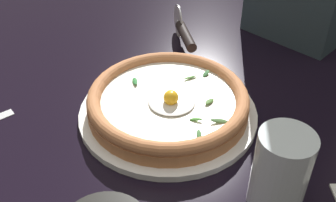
% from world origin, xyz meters
% --- Properties ---
extents(ground_plane, '(2.40, 2.40, 0.03)m').
position_xyz_m(ground_plane, '(0.00, 0.00, -0.01)').
color(ground_plane, black).
rests_on(ground_plane, ground).
extents(pizza_plate, '(0.32, 0.32, 0.01)m').
position_xyz_m(pizza_plate, '(-0.03, 0.02, 0.01)').
color(pizza_plate, white).
rests_on(pizza_plate, ground).
extents(pizza, '(0.28, 0.28, 0.05)m').
position_xyz_m(pizza, '(-0.03, 0.02, 0.03)').
color(pizza, '#BD7444').
rests_on(pizza, pizza_plate).
extents(pizza_cutter, '(0.11, 0.14, 0.08)m').
position_xyz_m(pizza_cutter, '(-0.25, -0.11, 0.04)').
color(pizza_cutter, silver).
rests_on(pizza_cutter, ground).
extents(drinking_glass, '(0.08, 0.08, 0.13)m').
position_xyz_m(drinking_glass, '(0.02, 0.26, 0.05)').
color(drinking_glass, silver).
rests_on(drinking_glass, ground).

